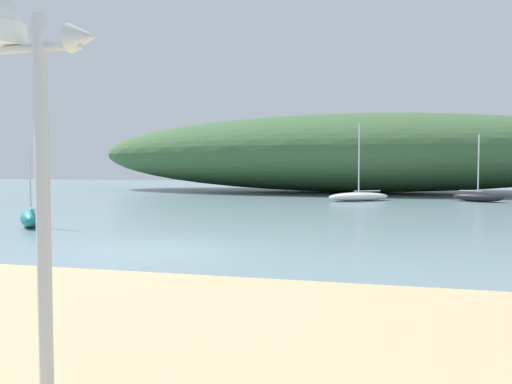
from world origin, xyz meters
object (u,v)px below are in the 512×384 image
object	(u,v)px
mast_structure	(16,76)
sailboat_off_point	(478,197)
sailboat_by_sandbar	(359,196)
sailboat_mid_channel	(31,217)

from	to	relation	value
mast_structure	sailboat_off_point	xyz separation A→B (m)	(8.59, 30.83, -2.71)
mast_structure	sailboat_by_sandbar	world-z (taller)	sailboat_by_sandbar
sailboat_off_point	sailboat_by_sandbar	bearing A→B (deg)	-170.83
sailboat_off_point	sailboat_mid_channel	world-z (taller)	sailboat_off_point
mast_structure	sailboat_mid_channel	size ratio (longest dim) A/B	1.18
sailboat_off_point	sailboat_mid_channel	bearing A→B (deg)	-135.27
sailboat_by_sandbar	sailboat_off_point	bearing A→B (deg)	9.17
mast_structure	sailboat_by_sandbar	xyz separation A→B (m)	(1.35, 29.66, -2.72)
mast_structure	sailboat_by_sandbar	size ratio (longest dim) A/B	0.71
sailboat_off_point	mast_structure	bearing A→B (deg)	-105.57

